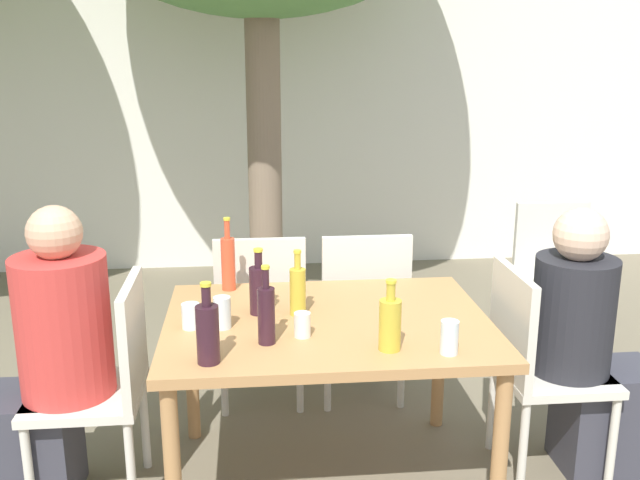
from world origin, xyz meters
name	(u,v)px	position (x,y,z in m)	size (l,w,h in m)	color
cafe_building_wall	(285,99)	(0.00, 3.25, 1.40)	(10.00, 0.08, 2.80)	white
dining_table_front	(327,338)	(0.00, 0.00, 0.66)	(1.30, 0.98, 0.74)	#B27F4C
patio_chair_0	(107,378)	(-0.88, 0.00, 0.53)	(0.44, 0.44, 0.92)	beige
patio_chair_1	(535,359)	(0.88, 0.00, 0.53)	(0.44, 0.44, 0.92)	beige
patio_chair_2	(260,309)	(-0.26, 0.72, 0.53)	(0.44, 0.44, 0.92)	beige
patio_chair_3	(363,305)	(0.26, 0.72, 0.53)	(0.44, 0.44, 0.92)	beige
patio_chair_4	(556,272)	(1.48, 1.16, 0.53)	(0.44, 0.44, 0.92)	beige
person_seated_0	(46,374)	(-1.12, 0.00, 0.56)	(0.58, 0.36, 1.23)	#383842
person_seated_1	(589,357)	(1.12, 0.00, 0.53)	(0.57, 0.34, 1.18)	#383842
oil_cruet_0	(298,290)	(-0.11, 0.07, 0.85)	(0.07, 0.07, 0.27)	gold
soda_bottle_1	(228,262)	(-0.40, 0.41, 0.87)	(0.06, 0.06, 0.33)	#DB4C2D
wine_bottle_2	(208,332)	(-0.45, -0.37, 0.86)	(0.08, 0.08, 0.29)	#331923
wine_bottle_3	(266,313)	(-0.25, -0.22, 0.86)	(0.06, 0.06, 0.30)	#331923
wine_bottle_4	(259,289)	(-0.27, 0.09, 0.85)	(0.08, 0.08, 0.28)	#331923
oil_cruet_5	(390,323)	(0.19, -0.32, 0.85)	(0.08, 0.08, 0.27)	gold
drinking_glass_0	(191,316)	(-0.54, -0.04, 0.79)	(0.07, 0.07, 0.10)	white
drinking_glass_1	(222,313)	(-0.42, -0.05, 0.81)	(0.07, 0.07, 0.13)	silver
drinking_glass_2	(302,325)	(-0.11, -0.17, 0.79)	(0.06, 0.06, 0.09)	silver
drinking_glass_3	(449,337)	(0.40, -0.37, 0.81)	(0.06, 0.06, 0.12)	silver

